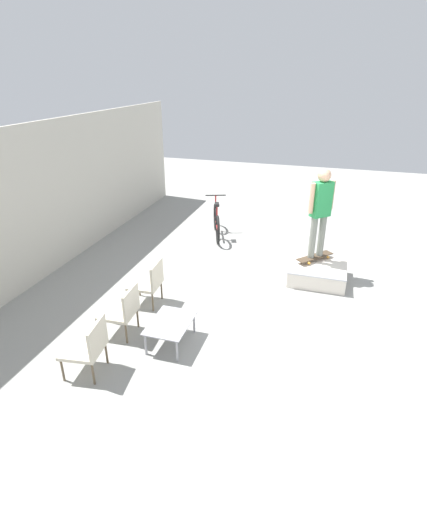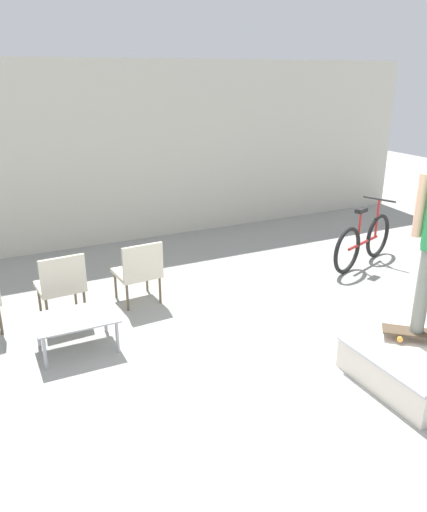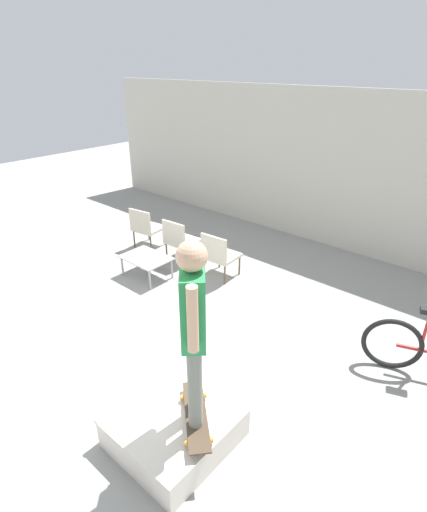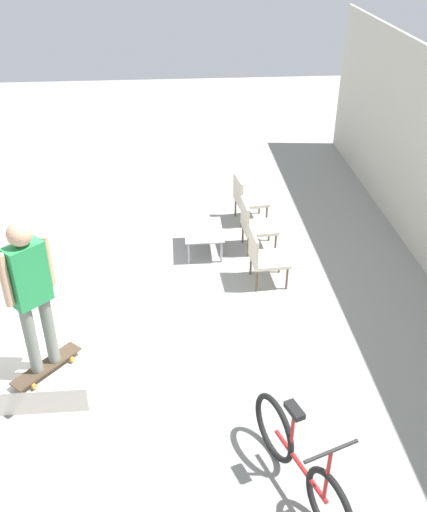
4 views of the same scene
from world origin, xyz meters
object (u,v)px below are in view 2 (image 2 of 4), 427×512
at_px(coffee_table, 76,321).
at_px(bicycle, 363,241).
at_px(patio_chair_center, 61,283).
at_px(skate_ramp_box, 417,366).
at_px(patio_chair_right, 139,270).

bearing_deg(coffee_table, bicycle, 7.77).
relative_size(coffee_table, bicycle, 0.53).
xyz_separation_m(coffee_table, patio_chair_center, (0.01, 0.80, 0.12)).
distance_m(skate_ramp_box, patio_chair_center, 3.97).
xyz_separation_m(coffee_table, patio_chair_right, (0.96, 0.80, 0.12)).
relative_size(patio_chair_center, patio_chair_right, 1.00).
relative_size(skate_ramp_box, patio_chair_center, 1.32).
height_order(skate_ramp_box, bicycle, bicycle).
bearing_deg(skate_ramp_box, coffee_table, 144.06).
distance_m(patio_chair_center, patio_chair_right, 0.96).
height_order(skate_ramp_box, patio_chair_center, patio_chair_center).
distance_m(coffee_table, bicycle, 4.50).
bearing_deg(coffee_table, patio_chair_right, 39.77).
height_order(coffee_table, patio_chair_right, patio_chair_right).
relative_size(skate_ramp_box, bicycle, 0.69).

